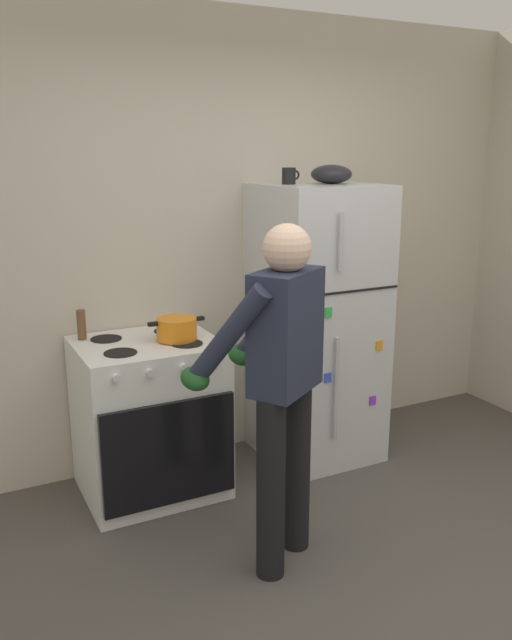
# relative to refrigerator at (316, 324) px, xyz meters

# --- Properties ---
(ground) EXTENTS (8.00, 8.00, 0.00)m
(ground) POSITION_rel_refrigerator_xyz_m (-0.50, -1.57, -0.85)
(ground) COLOR #4C4742
(kitchen_wall_back) EXTENTS (6.00, 0.10, 2.70)m
(kitchen_wall_back) POSITION_rel_refrigerator_xyz_m (-0.50, 0.38, 0.50)
(kitchen_wall_back) COLOR beige
(kitchen_wall_back) RESTS_ON ground
(refrigerator) EXTENTS (0.68, 0.72, 1.70)m
(refrigerator) POSITION_rel_refrigerator_xyz_m (0.00, 0.00, 0.00)
(refrigerator) COLOR silver
(refrigerator) RESTS_ON ground
(stove_range) EXTENTS (0.76, 0.67, 0.89)m
(stove_range) POSITION_rel_refrigerator_xyz_m (-1.09, -0.01, -0.41)
(stove_range) COLOR white
(stove_range) RESTS_ON ground
(person_cook) EXTENTS (0.64, 0.67, 1.60)m
(person_cook) POSITION_rel_refrigerator_xyz_m (-0.76, -0.90, 0.10)
(person_cook) COLOR black
(person_cook) RESTS_ON ground
(red_pot) EXTENTS (0.32, 0.22, 0.12)m
(red_pot) POSITION_rel_refrigerator_xyz_m (-0.93, -0.05, 0.10)
(red_pot) COLOR orange
(red_pot) RESTS_ON stove_range
(coffee_mug) EXTENTS (0.11, 0.08, 0.10)m
(coffee_mug) POSITION_rel_refrigerator_xyz_m (-0.18, 0.05, 0.90)
(coffee_mug) COLOR black
(coffee_mug) RESTS_ON refrigerator
(pepper_mill) EXTENTS (0.05, 0.05, 0.16)m
(pepper_mill) POSITION_rel_refrigerator_xyz_m (-1.39, 0.20, 0.12)
(pepper_mill) COLOR brown
(pepper_mill) RESTS_ON stove_range
(mixing_bowl) EXTENTS (0.24, 0.24, 0.11)m
(mixing_bowl) POSITION_rel_refrigerator_xyz_m (0.08, 0.00, 0.91)
(mixing_bowl) COLOR black
(mixing_bowl) RESTS_ON refrigerator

